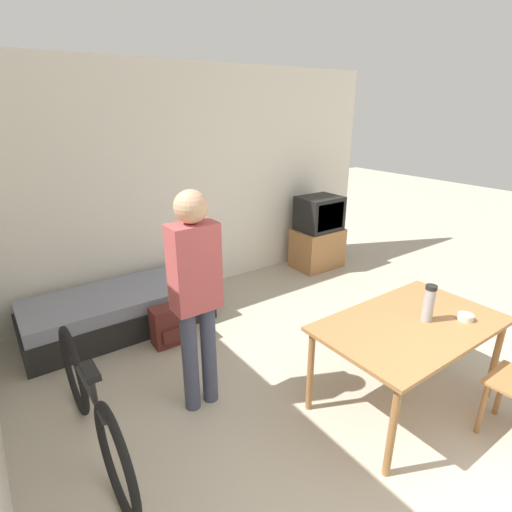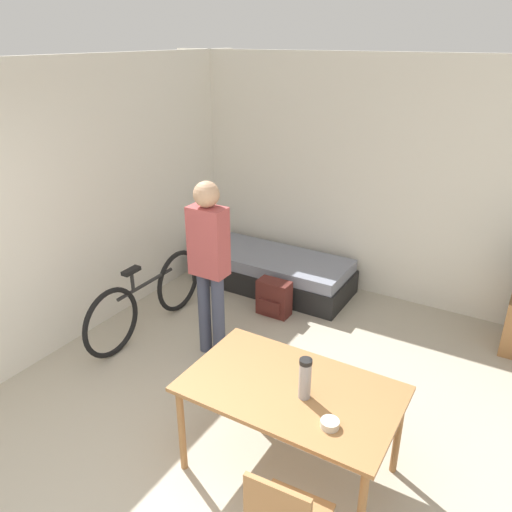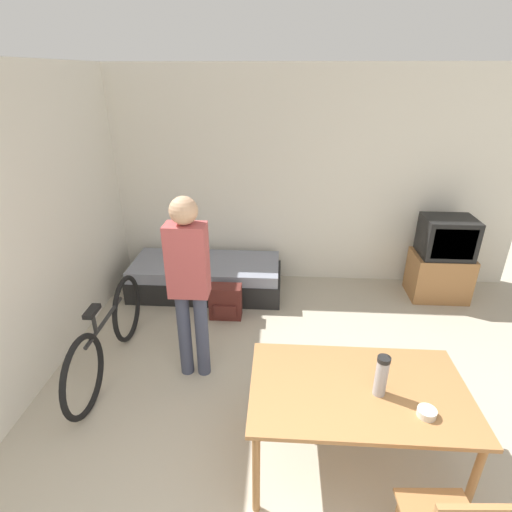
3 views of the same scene
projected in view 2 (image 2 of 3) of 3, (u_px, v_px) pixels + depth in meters
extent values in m
cube|color=silver|center=(386.00, 183.00, 5.51)|extent=(5.60, 0.06, 2.70)
cube|color=silver|center=(98.00, 198.00, 5.02)|extent=(0.06, 4.94, 2.70)
cube|color=black|center=(273.00, 276.00, 6.12)|extent=(1.89, 0.80, 0.28)
cube|color=gray|center=(274.00, 261.00, 6.03)|extent=(1.83, 0.78, 0.14)
cube|color=#9E6B3D|center=(291.00, 389.00, 3.29)|extent=(1.42, 0.86, 0.03)
cylinder|color=#9E6B3D|center=(182.00, 430.00, 3.45)|extent=(0.05, 0.05, 0.69)
cylinder|color=#9E6B3D|center=(239.00, 373.00, 4.03)|extent=(0.05, 0.05, 0.69)
cylinder|color=#9E6B3D|center=(398.00, 433.00, 3.43)|extent=(0.05, 0.05, 0.69)
torus|color=black|center=(179.00, 281.00, 5.54)|extent=(0.06, 0.70, 0.70)
torus|color=black|center=(111.00, 323.00, 4.74)|extent=(0.06, 0.70, 0.70)
cylinder|color=black|center=(146.00, 284.00, 5.06)|extent=(0.04, 0.80, 0.04)
cylinder|color=black|center=(132.00, 282.00, 4.88)|extent=(0.04, 0.04, 0.20)
cube|color=black|center=(131.00, 271.00, 4.83)|extent=(0.08, 0.20, 0.04)
cylinder|color=#3D4256|center=(205.00, 312.00, 4.77)|extent=(0.12, 0.12, 0.85)
cylinder|color=#3D4256|center=(218.00, 316.00, 4.69)|extent=(0.12, 0.12, 0.85)
cube|color=#B24C4C|center=(208.00, 241.00, 4.43)|extent=(0.34, 0.20, 0.64)
sphere|color=tan|center=(206.00, 194.00, 4.25)|extent=(0.23, 0.23, 0.23)
cylinder|color=#99999E|center=(305.00, 379.00, 3.14)|extent=(0.08, 0.08, 0.29)
cylinder|color=black|center=(306.00, 362.00, 3.09)|extent=(0.08, 0.08, 0.03)
cylinder|color=beige|center=(330.00, 424.00, 2.94)|extent=(0.11, 0.11, 0.05)
cube|color=#56231E|center=(274.00, 298.00, 5.49)|extent=(0.36, 0.19, 0.40)
cube|color=#56231E|center=(269.00, 307.00, 5.43)|extent=(0.25, 0.03, 0.14)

